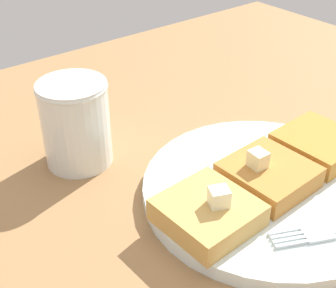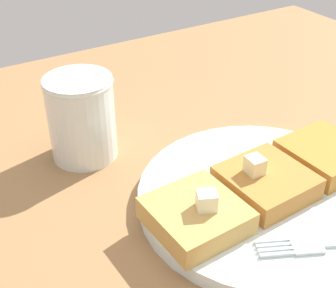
{
  "view_description": "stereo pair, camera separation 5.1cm",
  "coord_description": "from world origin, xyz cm",
  "views": [
    {
      "loc": [
        -31.59,
        -20.06,
        35.25
      ],
      "look_at": [
        -5.11,
        13.41,
        7.17
      ],
      "focal_mm": 50.0,
      "sensor_mm": 36.0,
      "label": 1
    },
    {
      "loc": [
        -27.4,
        -22.98,
        35.25
      ],
      "look_at": [
        -5.11,
        13.41,
        7.17
      ],
      "focal_mm": 50.0,
      "sensor_mm": 36.0,
      "label": 2
    }
  ],
  "objects": [
    {
      "name": "toast_slice_middle",
      "position": [
        1.1,
        4.21,
        5.46
      ],
      "size": [
        8.59,
        8.71,
        2.41
      ],
      "primitive_type": "cube",
      "rotation": [
        0.0,
        0.0,
        0.04
      ],
      "color": "#B37533",
      "rests_on": "plate"
    },
    {
      "name": "butter_pat_primary",
      "position": [
        -7.33,
        3.04,
        7.57
      ],
      "size": [
        2.32,
        2.23,
        1.81
      ],
      "primitive_type": "cube",
      "rotation": [
        0.0,
        0.0,
        2.73
      ],
      "color": "#EFEFC8",
      "rests_on": "toast_slice_left"
    },
    {
      "name": "plate",
      "position": [
        1.1,
        4.21,
        3.59
      ],
      "size": [
        26.61,
        26.61,
        1.58
      ],
      "color": "white",
      "rests_on": "table_surface"
    },
    {
      "name": "toast_slice_right",
      "position": [
        10.11,
        4.6,
        5.46
      ],
      "size": [
        8.59,
        8.71,
        2.41
      ],
      "primitive_type": "cube",
      "rotation": [
        0.0,
        0.0,
        0.04
      ],
      "color": "#B4782E",
      "rests_on": "plate"
    },
    {
      "name": "toast_slice_left",
      "position": [
        -7.91,
        3.82,
        5.46
      ],
      "size": [
        8.59,
        8.71,
        2.41
      ],
      "primitive_type": "cube",
      "rotation": [
        0.0,
        0.0,
        0.04
      ],
      "color": "tan",
      "rests_on": "plate"
    },
    {
      "name": "table_surface",
      "position": [
        0.0,
        0.0,
        1.33
      ],
      "size": [
        107.79,
        107.79,
        2.67
      ],
      "primitive_type": "cube",
      "color": "olive",
      "rests_on": "ground"
    },
    {
      "name": "syrup_jar",
      "position": [
        -11.32,
        22.61,
        7.24
      ],
      "size": [
        8.03,
        8.03,
        10.2
      ],
      "color": "#4B1E0B",
      "rests_on": "table_surface"
    },
    {
      "name": "butter_pat_secondary",
      "position": [
        0.45,
        4.97,
        7.57
      ],
      "size": [
        1.74,
        1.91,
        1.81
      ],
      "primitive_type": "cube",
      "rotation": [
        0.0,
        0.0,
        1.51
      ],
      "color": "beige",
      "rests_on": "toast_slice_middle"
    }
  ]
}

